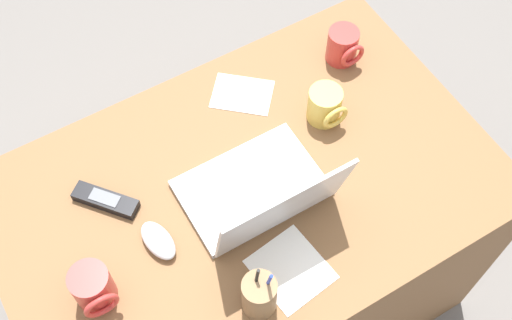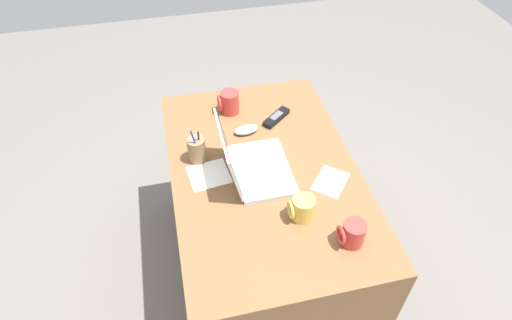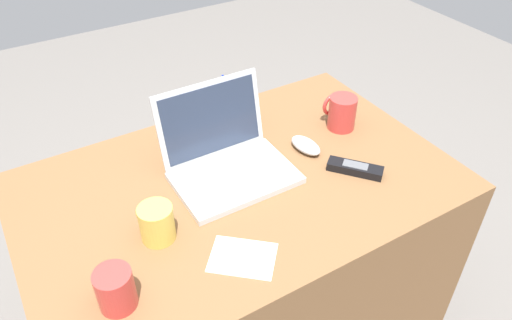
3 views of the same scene
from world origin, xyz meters
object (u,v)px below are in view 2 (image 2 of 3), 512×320
(laptop, at_px, (251,164))
(cordless_phone, at_px, (276,117))
(coffee_mug_white, at_px, (302,208))
(coffee_mug_tall, at_px, (229,102))
(computer_mouse, at_px, (246,130))
(pen_holder, at_px, (197,150))
(coffee_mug_spare, at_px, (352,234))

(laptop, bearing_deg, cordless_phone, -31.13)
(coffee_mug_white, xyz_separation_m, cordless_phone, (0.57, -0.05, -0.04))
(coffee_mug_white, height_order, coffee_mug_tall, coffee_mug_tall)
(coffee_mug_white, bearing_deg, coffee_mug_tall, 12.25)
(laptop, bearing_deg, coffee_mug_tall, 2.12)
(computer_mouse, distance_m, coffee_mug_tall, 0.18)
(laptop, distance_m, computer_mouse, 0.25)
(laptop, distance_m, coffee_mug_tall, 0.41)
(laptop, height_order, pen_holder, laptop)
(coffee_mug_spare, xyz_separation_m, cordless_phone, (0.71, 0.08, -0.04))
(computer_mouse, height_order, pen_holder, pen_holder)
(coffee_mug_white, distance_m, cordless_phone, 0.57)
(cordless_phone, bearing_deg, laptop, 148.87)
(cordless_phone, bearing_deg, computer_mouse, 111.00)
(laptop, relative_size, coffee_mug_tall, 3.01)
(computer_mouse, distance_m, coffee_mug_white, 0.52)
(laptop, bearing_deg, coffee_mug_spare, -146.75)
(coffee_mug_tall, distance_m, cordless_phone, 0.23)
(computer_mouse, height_order, coffee_mug_spare, coffee_mug_spare)
(coffee_mug_tall, bearing_deg, coffee_mug_spare, -161.05)
(laptop, height_order, computer_mouse, laptop)
(cordless_phone, bearing_deg, coffee_mug_tall, 62.08)
(coffee_mug_tall, bearing_deg, cordless_phone, -117.92)
(laptop, bearing_deg, pen_holder, 58.27)
(coffee_mug_white, bearing_deg, computer_mouse, 11.17)
(coffee_mug_tall, xyz_separation_m, coffee_mug_spare, (-0.82, -0.28, -0.01))
(pen_holder, bearing_deg, coffee_mug_spare, -138.57)
(laptop, relative_size, coffee_mug_spare, 3.38)
(pen_holder, bearing_deg, coffee_mug_white, -139.14)
(computer_mouse, bearing_deg, pen_holder, 109.72)
(coffee_mug_spare, bearing_deg, cordless_phone, 6.44)
(coffee_mug_tall, xyz_separation_m, cordless_phone, (-0.11, -0.20, -0.04))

